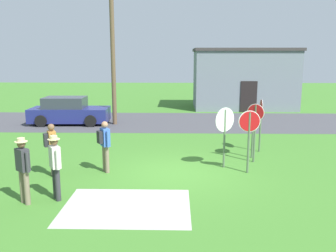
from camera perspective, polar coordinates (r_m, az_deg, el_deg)
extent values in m
plane|color=#3D7528|center=(11.74, 0.84, -7.49)|extent=(80.00, 80.00, 0.00)
cube|color=#424247|center=(20.73, 1.10, 0.71)|extent=(60.00, 6.40, 0.01)
cube|color=#ADAAA3|center=(9.29, -6.63, -12.71)|extent=(3.20, 2.40, 0.01)
cube|color=slate|center=(26.67, 11.97, 7.22)|extent=(7.06, 4.20, 4.09)
cube|color=#383333|center=(26.62, 12.16, 11.82)|extent=(7.26, 4.40, 0.20)
cube|color=black|center=(24.68, 12.76, 4.57)|extent=(1.10, 0.08, 2.10)
cylinder|color=brown|center=(19.85, -8.85, 12.88)|extent=(0.24, 0.24, 8.80)
cube|color=navy|center=(20.73, -15.39, 1.79)|extent=(4.35, 1.92, 0.76)
cube|color=#2D333D|center=(20.70, -16.15, 3.64)|extent=(2.28, 1.59, 0.60)
cylinder|color=black|center=(21.33, -11.28, 1.66)|extent=(0.65, 0.24, 0.64)
cylinder|color=black|center=(19.59, -12.27, 0.79)|extent=(0.65, 0.24, 0.64)
cylinder|color=black|center=(22.00, -18.11, 1.60)|extent=(0.65, 0.24, 0.64)
cylinder|color=black|center=(20.32, -19.64, 0.75)|extent=(0.65, 0.24, 0.64)
cylinder|color=#51664C|center=(12.18, 9.00, -2.04)|extent=(0.10, 0.10, 2.00)
cylinder|color=white|center=(12.05, 9.09, 1.00)|extent=(0.68, 0.49, 0.83)
cylinder|color=red|center=(12.06, 9.06, 1.01)|extent=(0.63, 0.46, 0.76)
cylinder|color=#51664C|center=(14.51, 14.54, -0.06)|extent=(0.07, 0.07, 2.05)
cylinder|color=white|center=(14.39, 14.68, 2.79)|extent=(0.06, 0.71, 0.71)
cylinder|color=red|center=(14.39, 14.64, 2.79)|extent=(0.06, 0.66, 0.66)
cylinder|color=#51664C|center=(13.57, 13.39, -1.11)|extent=(0.10, 0.10, 1.88)
cylinder|color=white|center=(13.46, 13.51, 1.54)|extent=(0.41, 0.62, 0.73)
cylinder|color=red|center=(13.46, 13.47, 1.54)|extent=(0.39, 0.57, 0.68)
cylinder|color=#51664C|center=(11.77, 12.75, -2.66)|extent=(0.07, 0.07, 2.00)
cylinder|color=white|center=(11.63, 12.90, 0.73)|extent=(0.70, 0.03, 0.70)
cylinder|color=red|center=(11.62, 12.91, 0.72)|extent=(0.64, 0.03, 0.64)
cylinder|color=#51664C|center=(13.03, 13.68, -1.24)|extent=(0.10, 0.10, 2.06)
cylinder|color=white|center=(12.90, 13.84, 2.09)|extent=(0.54, 0.34, 0.62)
cylinder|color=red|center=(12.89, 13.82, 2.08)|extent=(0.50, 0.32, 0.58)
cylinder|color=#7A6B56|center=(11.99, -10.10, -5.06)|extent=(0.14, 0.14, 0.88)
cylinder|color=#7A6B56|center=(11.80, -9.72, -5.32)|extent=(0.14, 0.14, 0.88)
cube|color=#3860B7|center=(11.71, -10.03, -1.76)|extent=(0.38, 0.42, 0.58)
cylinder|color=#3860B7|center=(11.94, -10.44, -1.63)|extent=(0.09, 0.09, 0.52)
cylinder|color=#3860B7|center=(11.50, -9.60, -2.09)|extent=(0.09, 0.09, 0.52)
sphere|color=#9E7051|center=(11.63, -10.10, 0.23)|extent=(0.21, 0.21, 0.21)
cube|color=#232328|center=(11.65, -10.81, -1.76)|extent=(0.26, 0.29, 0.40)
cylinder|color=#7A6B56|center=(11.98, -17.95, -5.46)|extent=(0.14, 0.14, 0.88)
cylinder|color=#7A6B56|center=(11.77, -17.77, -5.74)|extent=(0.14, 0.14, 0.88)
cube|color=#B27533|center=(11.69, -18.07, -2.17)|extent=(0.37, 0.42, 0.58)
cylinder|color=#B27533|center=(11.93, -18.26, -2.02)|extent=(0.09, 0.09, 0.52)
cylinder|color=#B27533|center=(11.47, -17.86, -2.52)|extent=(0.09, 0.09, 0.52)
sphere|color=brown|center=(11.61, -18.20, -0.18)|extent=(0.21, 0.21, 0.21)
cube|color=#232328|center=(11.66, -18.90, -2.15)|extent=(0.25, 0.30, 0.40)
cylinder|color=#7A6B56|center=(10.08, -22.22, -8.89)|extent=(0.14, 0.14, 0.88)
cylinder|color=#7A6B56|center=(9.90, -21.63, -9.22)|extent=(0.14, 0.14, 0.88)
cube|color=#333338|center=(9.77, -22.24, -5.02)|extent=(0.42, 0.40, 0.58)
cylinder|color=#333338|center=(9.99, -22.87, -4.85)|extent=(0.09, 0.09, 0.52)
cylinder|color=#333338|center=(9.57, -21.56, -5.42)|extent=(0.09, 0.09, 0.52)
sphere|color=brown|center=(9.67, -22.42, -2.65)|extent=(0.21, 0.21, 0.21)
cylinder|color=beige|center=(9.66, -22.44, -2.32)|extent=(0.32, 0.32, 0.02)
cylinder|color=beige|center=(9.65, -22.47, -2.03)|extent=(0.19, 0.19, 0.09)
cylinder|color=#2D2D33|center=(10.08, -17.56, -8.57)|extent=(0.14, 0.14, 0.88)
cylinder|color=#2D2D33|center=(9.88, -17.22, -8.96)|extent=(0.14, 0.14, 0.88)
cube|color=beige|center=(9.76, -17.64, -4.72)|extent=(0.38, 0.42, 0.58)
cylinder|color=beige|center=(9.99, -18.00, -4.50)|extent=(0.09, 0.09, 0.52)
cylinder|color=beige|center=(9.54, -17.26, -5.19)|extent=(0.09, 0.09, 0.52)
sphere|color=brown|center=(9.66, -17.79, -2.35)|extent=(0.21, 0.21, 0.21)
cylinder|color=beige|center=(9.65, -17.81, -2.02)|extent=(0.32, 0.32, 0.02)
cylinder|color=beige|center=(9.64, -17.83, -1.73)|extent=(0.19, 0.19, 0.09)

